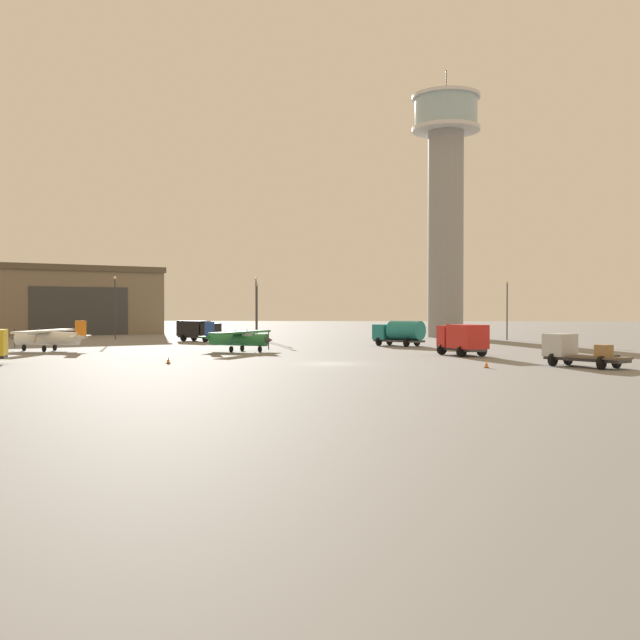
{
  "coord_description": "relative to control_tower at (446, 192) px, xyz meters",
  "views": [
    {
      "loc": [
        4.07,
        -59.92,
        4.54
      ],
      "look_at": [
        -3.2,
        27.4,
        3.14
      ],
      "focal_mm": 41.23,
      "sensor_mm": 36.0,
      "label": 1
    }
  ],
  "objects": [
    {
      "name": "control_tower",
      "position": [
        0.0,
        0.0,
        0.0
      ],
      "size": [
        10.61,
        10.61,
        41.89
      ],
      "color": "gray",
      "rests_on": "ground_plane"
    },
    {
      "name": "airplane_green",
      "position": [
        -25.05,
        -41.13,
        -21.44
      ],
      "size": [
        8.23,
        10.45,
        3.12
      ],
      "rotation": [
        0.0,
        0.0,
        5.96
      ],
      "color": "#287A42",
      "rests_on": "ground_plane"
    },
    {
      "name": "traffic_cone_near_right",
      "position": [
        -2.11,
        -60.11,
        -22.58
      ],
      "size": [
        0.36,
        0.36,
        0.64
      ],
      "color": "black",
      "rests_on": "ground_plane"
    },
    {
      "name": "light_post_west",
      "position": [
        -28.83,
        -6.84,
        -17.85
      ],
      "size": [
        0.44,
        0.44,
        8.44
      ],
      "color": "#38383D",
      "rests_on": "ground_plane"
    },
    {
      "name": "truck_box_black",
      "position": [
        -35.12,
        -18.02,
        -21.29
      ],
      "size": [
        6.62,
        5.13,
        2.83
      ],
      "rotation": [
        0.0,
        0.0,
        5.76
      ],
      "color": "#38383D",
      "rests_on": "ground_plane"
    },
    {
      "name": "light_post_north",
      "position": [
        7.99,
        -9.28,
        -17.82
      ],
      "size": [
        0.44,
        0.44,
        8.48
      ],
      "color": "#38383D",
      "rests_on": "ground_plane"
    },
    {
      "name": "hangar",
      "position": [
        -66.37,
        9.77,
        -16.96
      ],
      "size": [
        36.37,
        34.69,
        11.83
      ],
      "rotation": [
        0.0,
        0.0,
        -0.91
      ],
      "color": "#7A6B56",
      "rests_on": "ground_plane"
    },
    {
      "name": "truck_flatbed_silver",
      "position": [
        4.9,
        -58.18,
        -21.67
      ],
      "size": [
        5.99,
        6.33,
        2.51
      ],
      "rotation": [
        0.0,
        0.0,
        2.3
      ],
      "color": "#38383D",
      "rests_on": "ground_plane"
    },
    {
      "name": "light_post_centre",
      "position": [
        -48.77,
        -12.75,
        -17.45
      ],
      "size": [
        0.44,
        0.44,
        9.19
      ],
      "color": "#38383D",
      "rests_on": "ground_plane"
    },
    {
      "name": "truck_fuel_tanker_teal",
      "position": [
        -7.86,
        -27.97,
        -21.21
      ],
      "size": [
        6.44,
        5.64,
        3.04
      ],
      "rotation": [
        0.0,
        0.0,
        2.5
      ],
      "color": "#38383D",
      "rests_on": "ground_plane"
    },
    {
      "name": "truck_box_red",
      "position": [
        -2.33,
        -45.74,
        -21.19
      ],
      "size": [
        4.66,
        6.07,
        2.99
      ],
      "rotation": [
        0.0,
        0.0,
        2.02
      ],
      "color": "#38383D",
      "rests_on": "ground_plane"
    },
    {
      "name": "ground_plane",
      "position": [
        -14.19,
        -56.86,
        -22.89
      ],
      "size": [
        400.0,
        400.0,
        0.0
      ],
      "primitive_type": "plane",
      "color": "slate"
    },
    {
      "name": "light_post_east",
      "position": [
        -28.42,
        -10.21,
        -17.52
      ],
      "size": [
        0.44,
        0.44,
        9.06
      ],
      "color": "#38383D",
      "rests_on": "ground_plane"
    },
    {
      "name": "traffic_cone_near_left",
      "position": [
        -27.56,
        -57.78,
        -22.62
      ],
      "size": [
        0.36,
        0.36,
        0.56
      ],
      "color": "black",
      "rests_on": "ground_plane"
    },
    {
      "name": "airplane_white",
      "position": [
        -45.28,
        -41.71,
        -21.38
      ],
      "size": [
        8.62,
        10.96,
        3.24
      ],
      "rotation": [
        0.0,
        0.0,
        3.12
      ],
      "color": "white",
      "rests_on": "ground_plane"
    }
  ]
}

